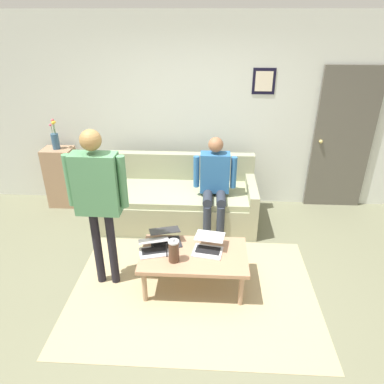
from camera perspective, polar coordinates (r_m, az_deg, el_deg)
name	(u,v)px	position (r m, az deg, el deg)	size (l,w,h in m)	color
ground_plane	(184,295)	(3.88, -1.28, -16.18)	(7.68, 7.68, 0.00)	#6C6D52
area_rug	(193,291)	(3.92, 0.20, -15.58)	(2.57, 1.86, 0.01)	tan
back_wall	(195,114)	(5.20, 0.46, 12.36)	(7.04, 0.11, 2.70)	silver
interior_door	(342,141)	(5.52, 22.98, 7.58)	(0.82, 0.09, 2.05)	#575349
couch	(180,201)	(4.96, -1.89, -1.41)	(2.05, 0.91, 0.88)	#999B7B
coffee_table	(194,257)	(3.76, 0.29, -10.39)	(1.11, 0.65, 0.42)	tan
laptop_left	(208,246)	(3.76, 2.65, -8.66)	(0.36, 0.39, 0.13)	silver
laptop_center	(165,239)	(3.89, -4.28, -7.46)	(0.39, 0.37, 0.14)	#28282D
laptop_right	(154,248)	(3.77, -6.06, -8.87)	(0.38, 0.34, 0.14)	silver
french_press	(174,251)	(3.57, -2.95, -9.41)	(0.13, 0.11, 0.27)	#4C3323
side_shelf	(62,177)	(5.67, -20.14, 2.25)	(0.42, 0.32, 0.90)	#9E7A5C
flower_vase	(55,139)	(5.46, -21.11, 7.92)	(0.10, 0.10, 0.43)	#335676
person_standing	(97,192)	(3.55, -14.94, 0.07)	(0.60, 0.20, 1.72)	black
person_seated	(215,181)	(4.55, 3.67, 1.80)	(0.55, 0.51, 1.28)	#2A303C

